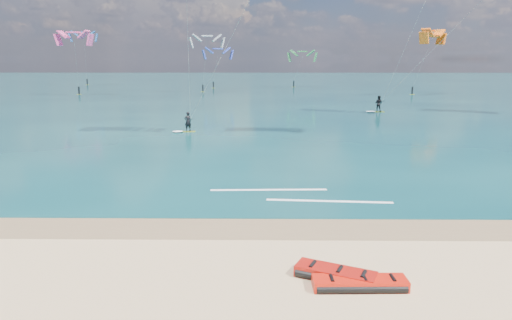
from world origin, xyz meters
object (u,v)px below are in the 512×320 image
at_px(kitesurfer_far, 422,33).
at_px(packed_kite_left, 359,288).
at_px(packed_kite_mid, 335,279).
at_px(kitesurfer_main, 205,37).

bearing_deg(kitesurfer_far, packed_kite_left, -107.05).
height_order(packed_kite_mid, kitesurfer_main, kitesurfer_main).
bearing_deg(kitesurfer_main, packed_kite_left, -77.44).
distance_m(packed_kite_left, packed_kite_mid, 0.80).
distance_m(packed_kite_left, kitesurfer_far, 44.15).
bearing_deg(packed_kite_left, packed_kite_mid, 137.84).
bearing_deg(packed_kite_left, kitesurfer_main, 104.64).
bearing_deg(packed_kite_mid, kitesurfer_main, 129.65).
height_order(packed_kite_left, kitesurfer_main, kitesurfer_main).
height_order(packed_kite_left, packed_kite_mid, packed_kite_mid).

